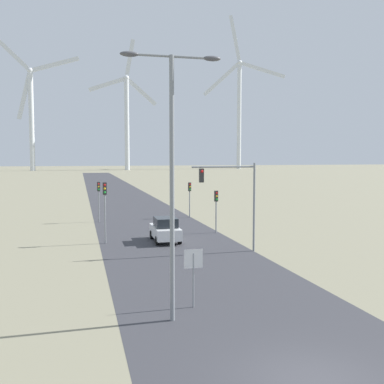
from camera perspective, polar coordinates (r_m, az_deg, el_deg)
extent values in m
plane|color=gray|center=(14.25, 15.11, -22.21)|extent=(600.00, 600.00, 0.00)
cube|color=#38383D|center=(59.74, -7.98, -1.63)|extent=(10.00, 240.00, 0.01)
cylinder|color=gray|center=(17.10, -2.56, 0.16)|extent=(0.18, 0.18, 10.15)
cylinder|color=gray|center=(17.45, -2.62, 16.83)|extent=(3.13, 0.10, 0.10)
ellipsoid|color=#4C4C51|center=(17.21, -7.97, 16.97)|extent=(0.70, 0.32, 0.20)
ellipsoid|color=#4C4C51|center=(17.83, 2.54, 16.57)|extent=(0.70, 0.32, 0.20)
cylinder|color=gray|center=(19.27, 0.17, -11.17)|extent=(0.07, 0.07, 2.32)
cube|color=white|center=(19.03, 0.18, -8.48)|extent=(0.81, 0.01, 0.81)
cube|color=red|center=(19.04, 0.17, -8.47)|extent=(0.76, 0.02, 0.76)
cylinder|color=gray|center=(33.45, -10.99, -2.64)|extent=(0.11, 0.11, 4.50)
cube|color=#2D2D2D|center=(33.27, -11.03, 0.44)|extent=(0.28, 0.24, 0.90)
sphere|color=red|center=(33.12, -11.03, 0.89)|extent=(0.16, 0.16, 0.16)
sphere|color=gold|center=(33.14, -11.02, 0.42)|extent=(0.16, 0.16, 0.16)
sphere|color=green|center=(33.16, -11.01, -0.04)|extent=(0.16, 0.16, 0.16)
cylinder|color=gray|center=(37.51, 3.08, -2.53)|extent=(0.11, 0.11, 3.54)
cube|color=#2D2D2D|center=(37.37, 3.09, -0.52)|extent=(0.28, 0.24, 0.90)
sphere|color=red|center=(37.21, 3.15, -0.13)|extent=(0.16, 0.16, 0.16)
sphere|color=gold|center=(37.24, 3.15, -0.54)|extent=(0.16, 0.16, 0.16)
sphere|color=green|center=(37.26, 3.15, -0.95)|extent=(0.16, 0.16, 0.16)
cylinder|color=gray|center=(44.59, -11.75, -1.25)|extent=(0.11, 0.11, 3.91)
cube|color=#2D2D2D|center=(44.46, -11.78, 0.68)|extent=(0.28, 0.24, 0.90)
sphere|color=red|center=(44.31, -11.78, 1.02)|extent=(0.16, 0.16, 0.16)
sphere|color=gold|center=(44.33, -11.77, 0.67)|extent=(0.16, 0.16, 0.16)
sphere|color=green|center=(44.35, -11.77, 0.32)|extent=(0.16, 0.16, 0.16)
cylinder|color=gray|center=(46.75, -0.30, -1.03)|extent=(0.11, 0.11, 3.68)
cube|color=#2D2D2D|center=(46.63, -0.31, 0.67)|extent=(0.28, 0.24, 0.90)
sphere|color=red|center=(46.49, -0.27, 0.99)|extent=(0.16, 0.16, 0.16)
sphere|color=gold|center=(46.50, -0.27, 0.66)|extent=(0.16, 0.16, 0.16)
sphere|color=green|center=(46.52, -0.27, 0.33)|extent=(0.16, 0.16, 0.16)
cylinder|color=gray|center=(30.38, 7.89, -1.94)|extent=(0.14, 0.14, 5.95)
cylinder|color=gray|center=(29.46, 4.05, 3.21)|extent=(4.31, 0.12, 0.12)
cube|color=#2D2D2D|center=(29.04, 1.21, 2.11)|extent=(0.28, 0.24, 0.90)
sphere|color=red|center=(28.90, 1.28, 2.64)|extent=(0.18, 0.18, 0.18)
cube|color=white|center=(33.89, -3.43, -5.06)|extent=(1.83, 4.11, 0.80)
cube|color=#1E2328|center=(33.62, -3.38, -3.85)|extent=(1.58, 2.11, 0.70)
cylinder|color=black|center=(35.05, -5.15, -5.42)|extent=(0.22, 0.66, 0.66)
cylinder|color=black|center=(35.34, -2.48, -5.32)|extent=(0.22, 0.66, 0.66)
cylinder|color=black|center=(32.58, -4.44, -6.17)|extent=(0.22, 0.66, 0.66)
cylinder|color=black|center=(32.90, -1.58, -6.06)|extent=(0.22, 0.66, 0.66)
cylinder|color=silver|center=(212.60, -19.71, 8.47)|extent=(2.20, 2.20, 43.84)
sphere|color=silver|center=(215.31, -19.87, 14.29)|extent=(2.60, 2.60, 2.60)
cube|color=silver|center=(213.96, -16.97, 15.26)|extent=(20.73, 2.83, 7.51)
cube|color=silver|center=(218.56, -22.07, 16.16)|extent=(16.36, 2.34, 15.99)
cube|color=silver|center=(214.26, -20.52, 11.38)|extent=(6.91, 1.27, 20.92)
cylinder|color=silver|center=(213.98, -8.27, 8.49)|extent=(2.20, 2.20, 42.60)
sphere|color=silver|center=(216.51, -8.34, 14.12)|extent=(2.60, 2.60, 2.60)
cube|color=silver|center=(216.54, -6.41, 12.52)|extent=(14.38, 0.75, 12.64)
cube|color=silver|center=(218.44, -7.91, 16.49)|extent=(4.94, 0.58, 17.40)
cube|color=silver|center=(215.14, -10.72, 13.31)|extent=(16.97, 0.79, 7.50)
cylinder|color=silver|center=(237.49, 6.00, 9.57)|extent=(2.20, 2.20, 54.58)
sphere|color=silver|center=(241.43, 6.05, 16.03)|extent=(2.60, 2.60, 2.60)
cube|color=silver|center=(240.63, 3.73, 14.09)|extent=(17.65, 7.98, 16.95)
cube|color=silver|center=(240.29, 8.96, 15.08)|extent=(21.32, 9.56, 9.34)
cube|color=silver|center=(244.31, 5.48, 18.84)|extent=(6.04, 2.98, 23.58)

